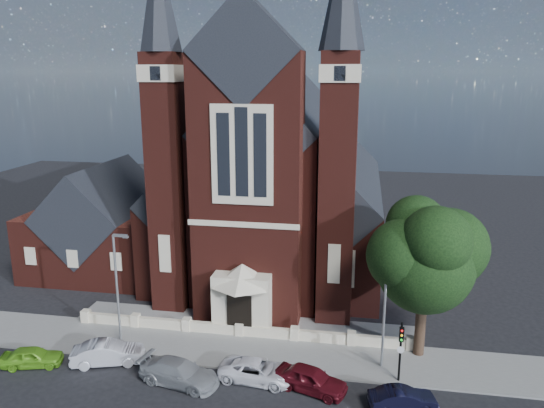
# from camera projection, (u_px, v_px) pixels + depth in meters

# --- Properties ---
(ground) EXTENTS (120.00, 120.00, 0.00)m
(ground) POSITION_uv_depth(u_px,v_px,m) (262.00, 290.00, 46.51)
(ground) COLOR black
(ground) RESTS_ON ground
(pavement_strip) EXTENTS (60.00, 5.00, 0.12)m
(pavement_strip) POSITION_uv_depth(u_px,v_px,m) (233.00, 350.00, 36.48)
(pavement_strip) COLOR slate
(pavement_strip) RESTS_ON ground
(forecourt_paving) EXTENTS (26.00, 3.00, 0.14)m
(forecourt_paving) POSITION_uv_depth(u_px,v_px,m) (246.00, 323.00, 40.30)
(forecourt_paving) COLOR slate
(forecourt_paving) RESTS_ON ground
(forecourt_wall) EXTENTS (24.00, 0.40, 0.90)m
(forecourt_wall) POSITION_uv_depth(u_px,v_px,m) (240.00, 336.00, 38.39)
(forecourt_wall) COLOR beige
(forecourt_wall) RESTS_ON ground
(church) EXTENTS (20.01, 34.90, 29.20)m
(church) POSITION_uv_depth(u_px,v_px,m) (277.00, 181.00, 52.11)
(church) COLOR #4B1A14
(church) RESTS_ON ground
(parish_hall) EXTENTS (12.00, 12.20, 10.24)m
(parish_hall) POSITION_uv_depth(u_px,v_px,m) (105.00, 228.00, 51.08)
(parish_hall) COLOR #4B1A14
(parish_hall) RESTS_ON ground
(street_tree) EXTENTS (6.40, 6.60, 10.70)m
(street_tree) POSITION_uv_depth(u_px,v_px,m) (427.00, 259.00, 33.83)
(street_tree) COLOR black
(street_tree) RESTS_ON ground
(street_lamp_left) EXTENTS (1.16, 0.22, 8.09)m
(street_lamp_left) POSITION_uv_depth(u_px,v_px,m) (118.00, 283.00, 36.21)
(street_lamp_left) COLOR gray
(street_lamp_left) RESTS_ON ground
(street_lamp_right) EXTENTS (1.16, 0.22, 8.09)m
(street_lamp_right) POSITION_uv_depth(u_px,v_px,m) (386.00, 302.00, 33.20)
(street_lamp_right) COLOR gray
(street_lamp_right) RESTS_ON ground
(traffic_signal) EXTENTS (0.28, 0.42, 4.00)m
(traffic_signal) POSITION_uv_depth(u_px,v_px,m) (401.00, 345.00, 32.03)
(traffic_signal) COLOR black
(traffic_signal) RESTS_ON ground
(car_lime_van) EXTENTS (4.10, 2.51, 1.30)m
(car_lime_van) POSITION_uv_depth(u_px,v_px,m) (32.00, 357.00, 34.34)
(car_lime_van) COLOR #63AB22
(car_lime_van) RESTS_ON ground
(car_silver_a) EXTENTS (4.91, 3.00, 1.53)m
(car_silver_a) POSITION_uv_depth(u_px,v_px,m) (108.00, 353.00, 34.61)
(car_silver_a) COLOR #B5B6BD
(car_silver_a) RESTS_ON ground
(car_silver_b) EXTENTS (5.44, 3.14, 1.48)m
(car_silver_b) POSITION_uv_depth(u_px,v_px,m) (179.00, 373.00, 32.38)
(car_silver_b) COLOR gray
(car_silver_b) RESTS_ON ground
(car_white_suv) EXTENTS (4.95, 2.63, 1.32)m
(car_white_suv) POSITION_uv_depth(u_px,v_px,m) (258.00, 371.00, 32.72)
(car_white_suv) COLOR white
(car_white_suv) RESTS_ON ground
(car_dark_red) EXTENTS (4.74, 3.09, 1.50)m
(car_dark_red) POSITION_uv_depth(u_px,v_px,m) (311.00, 379.00, 31.67)
(car_dark_red) COLOR #510E15
(car_dark_red) RESTS_ON ground
(car_navy) EXTENTS (4.06, 2.17, 1.27)m
(car_navy) POSITION_uv_depth(u_px,v_px,m) (403.00, 399.00, 29.94)
(car_navy) COLOR black
(car_navy) RESTS_ON ground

